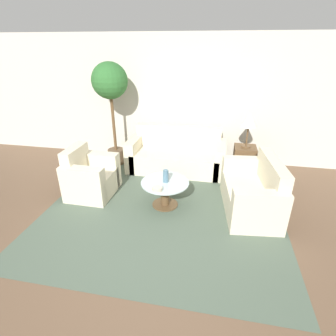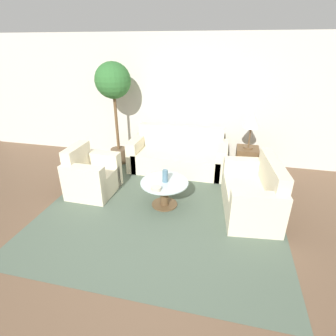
{
  "view_description": "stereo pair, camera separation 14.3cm",
  "coord_description": "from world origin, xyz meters",
  "px_view_note": "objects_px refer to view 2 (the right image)",
  "views": [
    {
      "loc": [
        0.79,
        -2.73,
        2.38
      ],
      "look_at": [
        0.06,
        1.05,
        0.55
      ],
      "focal_mm": 28.0,
      "sensor_mm": 36.0,
      "label": 1
    },
    {
      "loc": [
        0.93,
        -2.7,
        2.38
      ],
      "look_at": [
        0.06,
        1.05,
        0.55
      ],
      "focal_mm": 28.0,
      "sensor_mm": 36.0,
      "label": 2
    }
  ],
  "objects_px": {
    "vase": "(165,176)",
    "sofa_main": "(179,156)",
    "coffee_table": "(164,190)",
    "potted_plant": "(114,89)",
    "loveseat": "(254,195)",
    "table_lamp": "(252,122)",
    "armchair": "(91,177)",
    "bowl": "(156,189)"
  },
  "relations": [
    {
      "from": "loveseat",
      "to": "bowl",
      "type": "height_order",
      "value": "loveseat"
    },
    {
      "from": "armchair",
      "to": "loveseat",
      "type": "distance_m",
      "value": 2.73
    },
    {
      "from": "bowl",
      "to": "sofa_main",
      "type": "bearing_deg",
      "value": 89.3
    },
    {
      "from": "armchair",
      "to": "potted_plant",
      "type": "distance_m",
      "value": 1.83
    },
    {
      "from": "coffee_table",
      "to": "sofa_main",
      "type": "bearing_deg",
      "value": 91.63
    },
    {
      "from": "armchair",
      "to": "vase",
      "type": "height_order",
      "value": "armchair"
    },
    {
      "from": "coffee_table",
      "to": "vase",
      "type": "bearing_deg",
      "value": 50.22
    },
    {
      "from": "coffee_table",
      "to": "potted_plant",
      "type": "xyz_separation_m",
      "value": [
        -1.38,
        1.45,
        1.3
      ]
    },
    {
      "from": "potted_plant",
      "to": "vase",
      "type": "distance_m",
      "value": 2.25
    },
    {
      "from": "loveseat",
      "to": "potted_plant",
      "type": "height_order",
      "value": "potted_plant"
    },
    {
      "from": "armchair",
      "to": "bowl",
      "type": "relative_size",
      "value": 5.49
    },
    {
      "from": "sofa_main",
      "to": "bowl",
      "type": "xyz_separation_m",
      "value": [
        -0.02,
        -1.65,
        0.16
      ]
    },
    {
      "from": "sofa_main",
      "to": "potted_plant",
      "type": "distance_m",
      "value": 1.86
    },
    {
      "from": "vase",
      "to": "sofa_main",
      "type": "bearing_deg",
      "value": 92.09
    },
    {
      "from": "sofa_main",
      "to": "loveseat",
      "type": "xyz_separation_m",
      "value": [
        1.42,
        -1.22,
        0.0
      ]
    },
    {
      "from": "loveseat",
      "to": "armchair",
      "type": "bearing_deg",
      "value": -95.97
    },
    {
      "from": "coffee_table",
      "to": "potted_plant",
      "type": "relative_size",
      "value": 0.36
    },
    {
      "from": "bowl",
      "to": "armchair",
      "type": "bearing_deg",
      "value": 162.51
    },
    {
      "from": "coffee_table",
      "to": "bowl",
      "type": "xyz_separation_m",
      "value": [
        -0.06,
        -0.28,
        0.18
      ]
    },
    {
      "from": "potted_plant",
      "to": "table_lamp",
      "type": "bearing_deg",
      "value": -1.72
    },
    {
      "from": "sofa_main",
      "to": "bowl",
      "type": "height_order",
      "value": "sofa_main"
    },
    {
      "from": "sofa_main",
      "to": "table_lamp",
      "type": "height_order",
      "value": "table_lamp"
    },
    {
      "from": "vase",
      "to": "bowl",
      "type": "height_order",
      "value": "vase"
    },
    {
      "from": "sofa_main",
      "to": "potted_plant",
      "type": "xyz_separation_m",
      "value": [
        -1.34,
        0.07,
        1.28
      ]
    },
    {
      "from": "sofa_main",
      "to": "loveseat",
      "type": "height_order",
      "value": "sofa_main"
    },
    {
      "from": "armchair",
      "to": "bowl",
      "type": "height_order",
      "value": "armchair"
    },
    {
      "from": "coffee_table",
      "to": "potted_plant",
      "type": "bearing_deg",
      "value": 133.66
    },
    {
      "from": "sofa_main",
      "to": "bowl",
      "type": "relative_size",
      "value": 12.73
    },
    {
      "from": "sofa_main",
      "to": "coffee_table",
      "type": "bearing_deg",
      "value": -88.37
    },
    {
      "from": "coffee_table",
      "to": "vase",
      "type": "distance_m",
      "value": 0.25
    },
    {
      "from": "armchair",
      "to": "coffee_table",
      "type": "xyz_separation_m",
      "value": [
        1.35,
        -0.13,
        -0.02
      ]
    },
    {
      "from": "loveseat",
      "to": "coffee_table",
      "type": "relative_size",
      "value": 1.87
    },
    {
      "from": "loveseat",
      "to": "table_lamp",
      "type": "relative_size",
      "value": 2.13
    },
    {
      "from": "armchair",
      "to": "bowl",
      "type": "distance_m",
      "value": 1.36
    },
    {
      "from": "potted_plant",
      "to": "bowl",
      "type": "bearing_deg",
      "value": -52.56
    },
    {
      "from": "bowl",
      "to": "coffee_table",
      "type": "bearing_deg",
      "value": 77.95
    },
    {
      "from": "table_lamp",
      "to": "loveseat",
      "type": "bearing_deg",
      "value": -86.09
    },
    {
      "from": "potted_plant",
      "to": "vase",
      "type": "relative_size",
      "value": 10.36
    },
    {
      "from": "potted_plant",
      "to": "vase",
      "type": "xyz_separation_m",
      "value": [
        1.39,
        -1.43,
        -1.05
      ]
    },
    {
      "from": "loveseat",
      "to": "coffee_table",
      "type": "xyz_separation_m",
      "value": [
        -1.38,
        -0.15,
        -0.02
      ]
    },
    {
      "from": "potted_plant",
      "to": "vase",
      "type": "height_order",
      "value": "potted_plant"
    },
    {
      "from": "coffee_table",
      "to": "table_lamp",
      "type": "xyz_separation_m",
      "value": [
        1.3,
        1.36,
        0.83
      ]
    }
  ]
}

